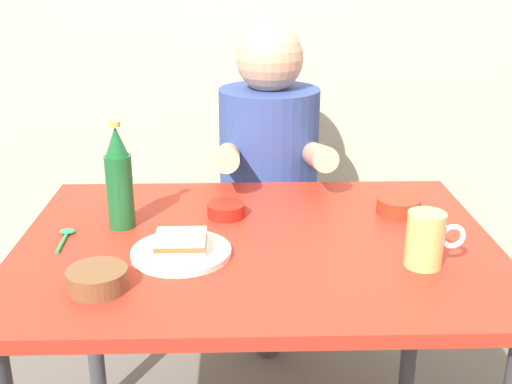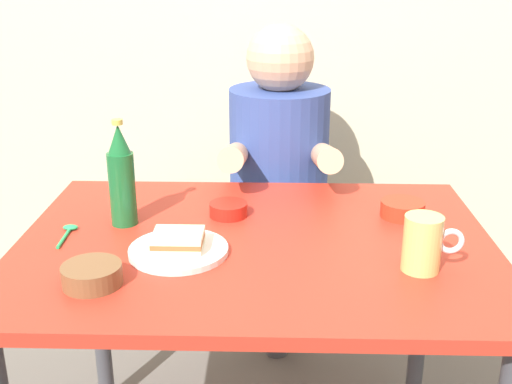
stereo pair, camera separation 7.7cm
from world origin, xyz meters
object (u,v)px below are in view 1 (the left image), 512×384
(dining_table, at_px, (257,276))
(stool, at_px, (268,267))
(beer_mug, at_px, (426,239))
(sauce_bowl_chili, at_px, (398,205))
(plate_orange, at_px, (181,252))
(sandwich, at_px, (181,242))
(beer_bottle, at_px, (119,180))
(person_seated, at_px, (269,152))

(dining_table, height_order, stool, dining_table)
(beer_mug, xyz_separation_m, sauce_bowl_chili, (0.02, 0.29, -0.04))
(stool, bearing_deg, dining_table, -95.24)
(sauce_bowl_chili, bearing_deg, stool, 122.95)
(plate_orange, distance_m, sauce_bowl_chili, 0.58)
(dining_table, relative_size, sandwich, 10.00)
(stool, xyz_separation_m, sauce_bowl_chili, (0.31, -0.48, 0.41))
(plate_orange, relative_size, beer_mug, 1.75)
(beer_bottle, bearing_deg, beer_mug, -18.52)
(person_seated, relative_size, beer_bottle, 2.75)
(beer_mug, distance_m, beer_bottle, 0.71)
(dining_table, relative_size, beer_bottle, 4.20)
(person_seated, bearing_deg, dining_table, -95.34)
(person_seated, height_order, beer_mug, person_seated)
(stool, height_order, beer_bottle, beer_bottle)
(stool, bearing_deg, beer_bottle, -125.14)
(person_seated, bearing_deg, beer_mug, -68.81)
(dining_table, distance_m, person_seated, 0.63)
(plate_orange, xyz_separation_m, beer_mug, (0.52, -0.06, 0.05))
(dining_table, xyz_separation_m, person_seated, (0.06, 0.62, 0.12))
(beer_mug, relative_size, sauce_bowl_chili, 1.15)
(person_seated, height_order, beer_bottle, person_seated)
(sandwich, height_order, beer_bottle, beer_bottle)
(beer_mug, bearing_deg, dining_table, 158.53)
(person_seated, bearing_deg, beer_bottle, -125.70)
(person_seated, bearing_deg, plate_orange, -107.97)
(plate_orange, distance_m, beer_bottle, 0.25)
(dining_table, relative_size, plate_orange, 5.00)
(stool, distance_m, beer_bottle, 0.84)
(person_seated, relative_size, beer_mug, 5.71)
(plate_orange, xyz_separation_m, sandwich, (0.00, 0.00, 0.02))
(stool, height_order, person_seated, person_seated)
(person_seated, height_order, sauce_bowl_chili, person_seated)
(sandwich, xyz_separation_m, sauce_bowl_chili, (0.53, 0.23, -0.01))
(dining_table, bearing_deg, person_seated, 84.66)
(person_seated, bearing_deg, stool, 90.00)
(beer_mug, bearing_deg, plate_orange, 173.13)
(sauce_bowl_chili, bearing_deg, person_seated, 123.58)
(sandwich, height_order, sauce_bowl_chili, sandwich)
(person_seated, xyz_separation_m, sauce_bowl_chili, (0.31, -0.46, -0.00))
(beer_bottle, height_order, sauce_bowl_chili, beer_bottle)
(dining_table, height_order, sauce_bowl_chili, sauce_bowl_chili)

